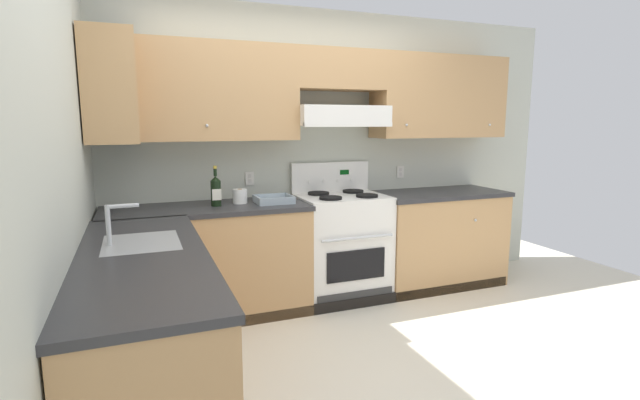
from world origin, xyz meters
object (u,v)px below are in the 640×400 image
wine_bottle (216,190)px  bowl (274,200)px  stove (342,245)px  paper_towel_roll (240,196)px

wine_bottle → bowl: 0.48m
stove → wine_bottle: size_ratio=3.76×
stove → paper_towel_roll: (-0.90, 0.04, 0.49)m
bowl → paper_towel_roll: 0.28m
stove → bowl: stove is taller
stove → paper_towel_roll: 1.02m
stove → bowl: 0.78m
wine_bottle → paper_towel_roll: (0.20, 0.06, -0.07)m
paper_towel_roll → stove: bearing=-2.7°
bowl → stove: bearing=3.2°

